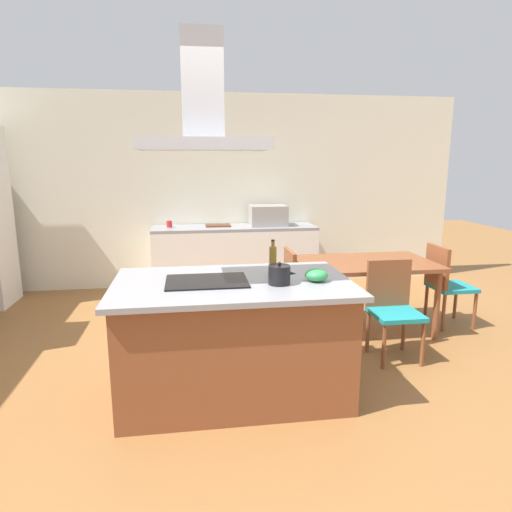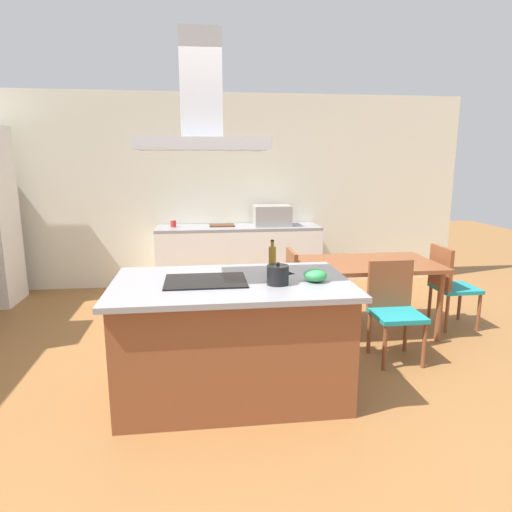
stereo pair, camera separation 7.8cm
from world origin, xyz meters
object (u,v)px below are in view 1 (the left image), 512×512
tea_kettle (279,275)px  mixing_bowl (316,275)px  chair_at_left_end (280,287)px  olive_oil_bottle (273,259)px  cooktop (207,281)px  countertop_microwave (268,215)px  chair_facing_island (392,303)px  dining_table (365,269)px  coffee_mug_red (169,224)px  cutting_board (218,225)px  range_hood (203,113)px  chair_at_right_end (445,280)px

tea_kettle → mixing_bowl: (0.29, 0.04, -0.02)m
chair_at_left_end → olive_oil_bottle: bearing=-104.8°
cooktop → countertop_microwave: 3.04m
mixing_bowl → chair_facing_island: (0.89, 0.56, -0.44)m
cooktop → olive_oil_bottle: 0.57m
cooktop → chair_at_left_end: cooktop is taller
olive_oil_bottle → dining_table: bearing=39.4°
tea_kettle → coffee_mug_red: (-0.91, 3.05, -0.03)m
chair_facing_island → tea_kettle: bearing=-152.7°
mixing_bowl → chair_facing_island: size_ratio=0.20×
mixing_bowl → coffee_mug_red: bearing=111.7°
mixing_bowl → cutting_board: mixing_bowl is taller
range_hood → countertop_microwave: bearing=71.4°
coffee_mug_red → dining_table: (2.08, -1.78, -0.28)m
countertop_microwave → chair_facing_island: bearing=-73.1°
dining_table → range_hood: 2.50m
coffee_mug_red → chair_facing_island: 3.24m
cooktop → countertop_microwave: (0.97, 2.88, 0.13)m
range_hood → chair_facing_island: bearing=15.4°
mixing_bowl → dining_table: size_ratio=0.12×
olive_oil_bottle → chair_at_left_end: size_ratio=0.31×
cutting_board → dining_table: size_ratio=0.24×
range_hood → olive_oil_bottle: bearing=17.9°
range_hood → cooktop: bearing=180.0°
cooktop → range_hood: (0.00, 0.00, 1.20)m
cooktop → cutting_board: size_ratio=1.76×
countertop_microwave → dining_table: size_ratio=0.36×
chair_facing_island → range_hood: size_ratio=0.99×
chair_facing_island → countertop_microwave: bearing=106.9°
mixing_bowl → dining_table: mixing_bowl is taller
tea_kettle → chair_at_left_end: bearing=78.3°
chair_facing_island → dining_table: bearing=90.0°
mixing_bowl → range_hood: size_ratio=0.19×
chair_at_right_end → chair_at_left_end: size_ratio=1.00×
cooktop → chair_at_right_end: 2.88m
mixing_bowl → chair_at_right_end: 2.23m
countertop_microwave → chair_at_right_end: 2.46m
chair_at_right_end → chair_facing_island: (-0.92, -0.67, 0.00)m
cooktop → chair_at_right_end: size_ratio=0.67×
dining_table → range_hood: bearing=-146.3°
mixing_bowl → chair_facing_island: bearing=32.4°
coffee_mug_red → dining_table: bearing=-40.5°
coffee_mug_red → chair_facing_island: (2.08, -2.44, -0.44)m
coffee_mug_red → countertop_microwave: bearing=-1.3°
countertop_microwave → coffee_mug_red: size_ratio=5.56×
coffee_mug_red → range_hood: bearing=-82.5°
cooktop → chair_at_left_end: bearing=55.3°
olive_oil_bottle → chair_facing_island: 1.31m
mixing_bowl → chair_at_left_end: (-0.03, 1.23, -0.44)m
cooktop → cutting_board: 2.94m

